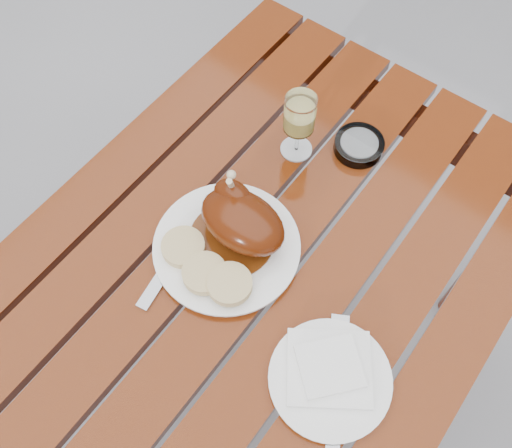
{
  "coord_description": "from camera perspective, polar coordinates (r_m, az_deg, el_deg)",
  "views": [
    {
      "loc": [
        0.25,
        -0.3,
        1.67
      ],
      "look_at": [
        -0.04,
        0.08,
        0.78
      ],
      "focal_mm": 40.0,
      "sensor_mm": 36.0,
      "label": 1
    }
  ],
  "objects": [
    {
      "name": "fork",
      "position": [
        1.02,
        -8.68,
        -4.09
      ],
      "size": [
        0.05,
        0.18,
        0.01
      ],
      "primitive_type": "cube",
      "rotation": [
        0.0,
        0.0,
        0.17
      ],
      "color": "gray",
      "rests_on": "table"
    },
    {
      "name": "knife",
      "position": [
        0.94,
        7.88,
        -17.84
      ],
      "size": [
        0.13,
        0.21,
        0.01
      ],
      "primitive_type": "cube",
      "rotation": [
        0.0,
        0.0,
        0.52
      ],
      "color": "gray",
      "rests_on": "table"
    },
    {
      "name": "bread_dumplings",
      "position": [
        0.98,
        -5.08,
        -4.38
      ],
      "size": [
        0.19,
        0.09,
        0.03
      ],
      "color": "tan",
      "rests_on": "dinner_plate"
    },
    {
      "name": "side_plate",
      "position": [
        0.95,
        7.39,
        -15.14
      ],
      "size": [
        0.26,
        0.26,
        0.02
      ],
      "primitive_type": "cylinder",
      "rotation": [
        0.0,
        0.0,
        0.41
      ],
      "color": "white",
      "rests_on": "table"
    },
    {
      "name": "ashtray",
      "position": [
        1.15,
        10.24,
        7.74
      ],
      "size": [
        0.11,
        0.11,
        0.02
      ],
      "primitive_type": "cylinder",
      "rotation": [
        0.0,
        0.0,
        0.1
      ],
      "color": "#B2B7BC",
      "rests_on": "table"
    },
    {
      "name": "roast_duck",
      "position": [
        0.98,
        -1.55,
        0.53
      ],
      "size": [
        0.17,
        0.15,
        0.12
      ],
      "color": "#562509",
      "rests_on": "dinner_plate"
    },
    {
      "name": "wine_glass",
      "position": [
        1.08,
        4.28,
        9.74
      ],
      "size": [
        0.08,
        0.08,
        0.15
      ],
      "primitive_type": "cylinder",
      "rotation": [
        0.0,
        0.0,
        0.4
      ],
      "color": "#DFCF65",
      "rests_on": "table"
    },
    {
      "name": "napkin",
      "position": [
        0.94,
        7.31,
        -14.11
      ],
      "size": [
        0.18,
        0.18,
        0.01
      ],
      "primitive_type": "cube",
      "rotation": [
        0.0,
        0.0,
        0.61
      ],
      "color": "white",
      "rests_on": "side_plate"
    },
    {
      "name": "dinner_plate",
      "position": [
        1.02,
        -2.93,
        -2.35
      ],
      "size": [
        0.33,
        0.33,
        0.02
      ],
      "primitive_type": "cylinder",
      "rotation": [
        0.0,
        0.0,
        0.3
      ],
      "color": "white",
      "rests_on": "table"
    },
    {
      "name": "ground",
      "position": [
        1.72,
        -0.56,
        -15.42
      ],
      "size": [
        60.0,
        60.0,
        0.0
      ],
      "primitive_type": "plane",
      "color": "slate",
      "rests_on": "ground"
    },
    {
      "name": "table",
      "position": [
        1.35,
        -0.7,
        -11.77
      ],
      "size": [
        0.8,
        1.2,
        0.75
      ],
      "primitive_type": "cube",
      "color": "maroon",
      "rests_on": "ground"
    }
  ]
}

